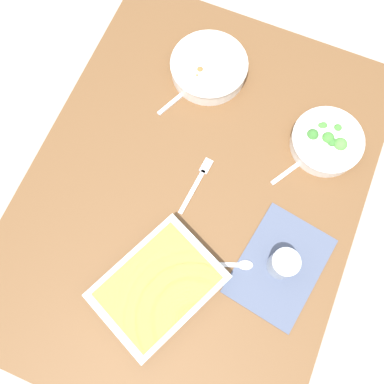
# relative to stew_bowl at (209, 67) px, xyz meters

# --- Properties ---
(ground_plane) EXTENTS (6.00, 6.00, 0.00)m
(ground_plane) POSITION_rel_stew_bowl_xyz_m (-0.36, -0.10, -0.77)
(ground_plane) COLOR #B2A899
(dining_table) EXTENTS (1.20, 0.90, 0.74)m
(dining_table) POSITION_rel_stew_bowl_xyz_m (-0.36, -0.10, -0.12)
(dining_table) COLOR brown
(dining_table) RESTS_ON ground_plane
(placemat) EXTENTS (0.31, 0.24, 0.00)m
(placemat) POSITION_rel_stew_bowl_xyz_m (-0.46, -0.39, -0.03)
(placemat) COLOR #4C5670
(placemat) RESTS_ON dining_table
(stew_bowl) EXTENTS (0.23, 0.23, 0.06)m
(stew_bowl) POSITION_rel_stew_bowl_xyz_m (0.00, 0.00, 0.00)
(stew_bowl) COLOR white
(stew_bowl) RESTS_ON dining_table
(broccoli_bowl) EXTENTS (0.20, 0.20, 0.07)m
(broccoli_bowl) POSITION_rel_stew_bowl_xyz_m (-0.09, -0.39, -0.00)
(broccoli_bowl) COLOR white
(broccoli_bowl) RESTS_ON dining_table
(baking_dish) EXTENTS (0.36, 0.32, 0.06)m
(baking_dish) POSITION_rel_stew_bowl_xyz_m (-0.63, -0.12, 0.00)
(baking_dish) COLOR silver
(baking_dish) RESTS_ON dining_table
(drink_cup) EXTENTS (0.07, 0.07, 0.08)m
(drink_cup) POSITION_rel_stew_bowl_xyz_m (-0.46, -0.39, 0.01)
(drink_cup) COLOR #B2BCC6
(drink_cup) RESTS_ON dining_table
(spoon_by_stew) EXTENTS (0.17, 0.09, 0.01)m
(spoon_by_stew) POSITION_rel_stew_bowl_xyz_m (-0.08, 0.04, -0.03)
(spoon_by_stew) COLOR silver
(spoon_by_stew) RESTS_ON dining_table
(spoon_by_broccoli) EXTENTS (0.16, 0.11, 0.01)m
(spoon_by_broccoli) POSITION_rel_stew_bowl_xyz_m (-0.16, -0.35, -0.03)
(spoon_by_broccoli) COLOR silver
(spoon_by_broccoli) RESTS_ON dining_table
(spoon_spare) EXTENTS (0.08, 0.17, 0.01)m
(spoon_spare) POSITION_rel_stew_bowl_xyz_m (-0.51, -0.27, -0.03)
(spoon_spare) COLOR silver
(spoon_spare) RESTS_ON dining_table
(fork_on_table) EXTENTS (0.18, 0.03, 0.01)m
(fork_on_table) POSITION_rel_stew_bowl_xyz_m (-0.33, -0.10, -0.03)
(fork_on_table) COLOR silver
(fork_on_table) RESTS_ON dining_table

